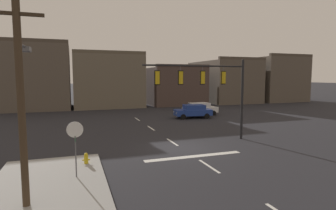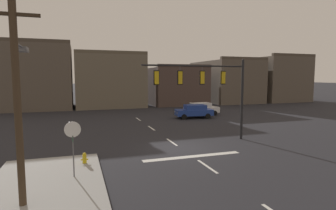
% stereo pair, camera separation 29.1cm
% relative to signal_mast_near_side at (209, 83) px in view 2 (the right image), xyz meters
% --- Properties ---
extents(ground_plane, '(400.00, 400.00, 0.00)m').
position_rel_signal_mast_near_side_xyz_m(ground_plane, '(-2.68, -1.23, -4.44)').
color(ground_plane, '#232328').
extents(sidewalk_near_corner, '(5.00, 8.00, 0.15)m').
position_rel_signal_mast_near_side_xyz_m(sidewalk_near_corner, '(-10.84, -5.23, -4.37)').
color(sidewalk_near_corner, gray).
rests_on(sidewalk_near_corner, ground).
extents(stop_bar_paint, '(6.40, 0.50, 0.01)m').
position_rel_signal_mast_near_side_xyz_m(stop_bar_paint, '(-2.68, -3.23, -4.44)').
color(stop_bar_paint, silver).
rests_on(stop_bar_paint, ground).
extents(lane_centreline, '(0.16, 26.40, 0.01)m').
position_rel_signal_mast_near_side_xyz_m(lane_centreline, '(-2.68, 0.77, -4.44)').
color(lane_centreline, silver).
rests_on(lane_centreline, ground).
extents(signal_mast_near_side, '(8.22, 0.50, 6.30)m').
position_rel_signal_mast_near_side_xyz_m(signal_mast_near_side, '(0.00, 0.00, 0.00)').
color(signal_mast_near_side, black).
rests_on(signal_mast_near_side, ground).
extents(stop_sign, '(0.76, 0.64, 2.83)m').
position_rel_signal_mast_near_side_xyz_m(stop_sign, '(-9.65, -4.99, -2.30)').
color(stop_sign, '#56565B').
rests_on(stop_sign, ground).
extents(car_lot_nearside, '(4.60, 2.30, 1.61)m').
position_rel_signal_mast_near_side_xyz_m(car_lot_nearside, '(3.86, 11.46, -3.59)').
color(car_lot_nearside, navy).
rests_on(car_lot_nearside, ground).
extents(car_lot_middle, '(4.54, 2.13, 1.61)m').
position_rel_signal_mast_near_side_xyz_m(car_lot_middle, '(5.71, 13.45, -3.59)').
color(car_lot_middle, silver).
rests_on(car_lot_middle, ground).
extents(utility_pole, '(2.20, 2.14, 8.51)m').
position_rel_signal_mast_near_side_xyz_m(utility_pole, '(-11.45, -7.37, 0.25)').
color(utility_pole, '#423323').
rests_on(utility_pole, ground).
extents(fire_hydrant, '(0.40, 0.30, 0.75)m').
position_rel_signal_mast_near_side_xyz_m(fire_hydrant, '(-9.12, -2.99, -4.11)').
color(fire_hydrant, gold).
rests_on(fire_hydrant, ground).
extents(building_row, '(56.58, 13.90, 10.17)m').
position_rel_signal_mast_near_side_xyz_m(building_row, '(7.64, 29.23, -0.19)').
color(building_row, brown).
rests_on(building_row, ground).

